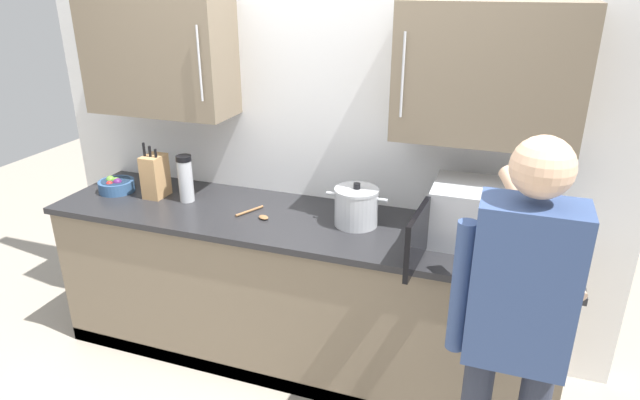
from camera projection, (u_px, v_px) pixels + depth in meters
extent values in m
cube|color=white|center=(321.00, 133.00, 3.17)|extent=(3.47, 0.10, 2.59)
cube|color=#756651|center=(159.00, 56.00, 3.11)|extent=(0.86, 0.32, 0.65)
cylinder|color=#B7BABF|center=(199.00, 64.00, 2.84)|extent=(0.01, 0.01, 0.39)
cube|color=#756651|center=(488.00, 74.00, 2.55)|extent=(0.86, 0.32, 0.65)
cylinder|color=#B7BABF|center=(403.00, 75.00, 2.51)|extent=(0.01, 0.01, 0.39)
cube|color=#756651|center=(298.00, 293.00, 3.16)|extent=(2.81, 0.66, 0.88)
cube|color=#232326|center=(297.00, 222.00, 2.99)|extent=(2.85, 0.70, 0.03)
cube|color=black|center=(279.00, 382.00, 3.04)|extent=(2.81, 0.04, 0.09)
cube|color=#B7BABF|center=(485.00, 215.00, 2.67)|extent=(0.51, 0.37, 0.29)
cube|color=beige|center=(470.00, 214.00, 2.68)|extent=(0.33, 0.32, 0.23)
cube|color=black|center=(524.00, 237.00, 2.45)|extent=(0.14, 0.01, 0.27)
cube|color=black|center=(417.00, 238.00, 2.43)|extent=(0.05, 0.37, 0.27)
cylinder|color=brown|center=(250.00, 211.00, 3.06)|extent=(0.10, 0.18, 0.01)
ellipsoid|color=brown|center=(263.00, 217.00, 2.97)|extent=(0.08, 0.07, 0.02)
cylinder|color=#335684|center=(117.00, 186.00, 3.34)|extent=(0.21, 0.21, 0.07)
cylinder|color=#192B42|center=(116.00, 184.00, 3.34)|extent=(0.18, 0.18, 0.04)
sphere|color=#511E5B|center=(117.00, 183.00, 3.31)|extent=(0.05, 0.05, 0.05)
sphere|color=#5B9333|center=(116.00, 181.00, 3.33)|extent=(0.05, 0.05, 0.05)
sphere|color=#5B9333|center=(110.00, 180.00, 3.35)|extent=(0.05, 0.05, 0.05)
sphere|color=red|center=(110.00, 184.00, 3.29)|extent=(0.04, 0.04, 0.04)
cylinder|color=#B7BABF|center=(356.00, 208.00, 2.88)|extent=(0.23, 0.23, 0.19)
cylinder|color=#B7BABF|center=(357.00, 190.00, 2.84)|extent=(0.23, 0.23, 0.02)
cylinder|color=black|center=(357.00, 186.00, 2.83)|extent=(0.04, 0.04, 0.03)
cylinder|color=#B7BABF|center=(331.00, 193.00, 2.90)|extent=(0.05, 0.02, 0.02)
cylinder|color=#B7BABF|center=(383.00, 200.00, 2.81)|extent=(0.05, 0.02, 0.02)
cylinder|color=#B7BABF|center=(186.00, 181.00, 3.17)|extent=(0.08, 0.08, 0.25)
cylinder|color=black|center=(183.00, 158.00, 3.12)|extent=(0.09, 0.09, 0.03)
cube|color=tan|center=(155.00, 176.00, 3.24)|extent=(0.11, 0.15, 0.25)
cylinder|color=black|center=(144.00, 149.00, 3.17)|extent=(0.02, 0.02, 0.08)
cylinder|color=black|center=(150.00, 151.00, 3.16)|extent=(0.02, 0.02, 0.06)
cylinder|color=black|center=(156.00, 153.00, 3.15)|extent=(0.02, 0.02, 0.05)
cube|color=#334775|center=(523.00, 285.00, 1.83)|extent=(0.34, 0.20, 0.60)
sphere|color=#DBAD89|center=(543.00, 167.00, 1.68)|extent=(0.20, 0.20, 0.20)
cylinder|color=#DBAD89|center=(539.00, 229.00, 1.99)|extent=(0.34, 0.53, 0.32)
cylinder|color=#334775|center=(461.00, 287.00, 1.92)|extent=(0.07, 0.07, 0.51)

